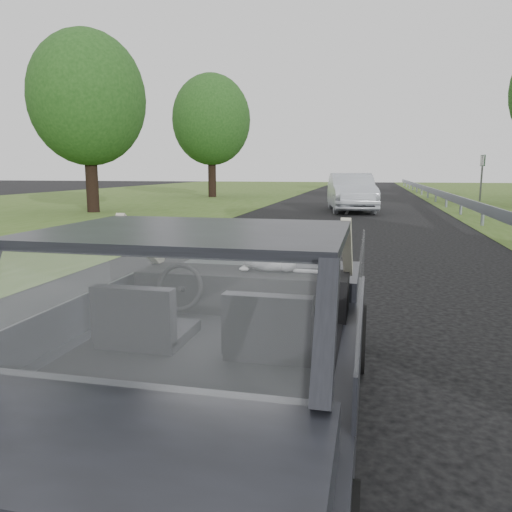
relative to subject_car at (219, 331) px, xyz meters
The scene contains 11 objects.
ground 0.72m from the subject_car, ahead, with size 140.00×140.00×0.00m, color #242425.
subject_car is the anchor object (origin of this frame).
dashboard 0.64m from the subject_car, 90.00° to the left, with size 1.58×0.45×0.30m, color black.
driver_seat 0.52m from the subject_car, 144.06° to the right, with size 0.50×0.72×0.42m, color black.
passenger_seat 0.52m from the subject_car, 35.94° to the right, with size 0.50×0.72×0.42m, color black.
steering_wheel 0.55m from the subject_car, 140.48° to the left, with size 0.36×0.36×0.04m, color black.
cat 0.77m from the subject_car, 72.64° to the left, with size 0.51×0.16×0.23m, color #9C9C9C.
other_car 18.87m from the subject_car, 89.67° to the left, with size 1.94×4.92×1.62m, color silver.
highway_sign 28.18m from the subject_car, 75.75° to the left, with size 0.10×1.03×2.57m, color #174924.
tree_5 19.19m from the subject_car, 123.17° to the left, with size 4.67×4.67×7.08m, color #1B4114, non-canonical shape.
tree_6 29.82m from the subject_car, 107.92° to the left, with size 4.96×4.96×7.52m, color #1B4114, non-canonical shape.
Camera 1 is at (0.93, -2.98, 1.76)m, focal length 35.00 mm.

